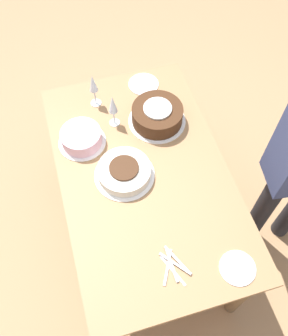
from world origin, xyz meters
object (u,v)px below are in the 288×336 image
object	(u,v)px
cake_back_decorated	(81,138)
wine_glass_near	(93,85)
cake_front_chocolate	(157,115)
wine_glass_far	(113,106)
cake_center_white	(124,172)

from	to	relation	value
cake_back_decorated	wine_glass_near	distance (m)	0.31
cake_front_chocolate	wine_glass_near	xyz separation A→B (m)	(0.23, 0.30, 0.10)
cake_front_chocolate	wine_glass_far	world-z (taller)	wine_glass_far
cake_center_white	wine_glass_near	distance (m)	0.54
cake_center_white	cake_front_chocolate	distance (m)	0.40
cake_front_chocolate	wine_glass_far	distance (m)	0.26
wine_glass_near	wine_glass_far	xyz separation A→B (m)	(-0.17, -0.07, -0.00)
cake_back_decorated	wine_glass_near	bearing A→B (deg)	-27.66
cake_front_chocolate	cake_back_decorated	distance (m)	0.44
cake_front_chocolate	cake_back_decorated	bearing A→B (deg)	93.42
wine_glass_far	cake_center_white	bearing A→B (deg)	174.50
wine_glass_far	wine_glass_near	bearing A→B (deg)	21.78
cake_front_chocolate	cake_back_decorated	size ratio (longest dim) A/B	1.25
cake_front_chocolate	cake_back_decorated	world-z (taller)	cake_front_chocolate
cake_front_chocolate	wine_glass_near	world-z (taller)	wine_glass_near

